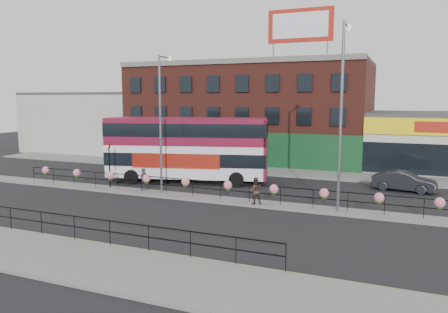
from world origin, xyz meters
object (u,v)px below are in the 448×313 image
at_px(pedestrian_b, 255,191).
at_px(lamp_column_west, 162,112).
at_px(double_decker_bus, 187,143).
at_px(car, 404,181).
at_px(lamp_column_east, 342,100).
at_px(pedestrian_a, 144,179).

bearing_deg(pedestrian_b, lamp_column_west, -38.62).
xyz_separation_m(double_decker_bus, car, (15.90, 2.97, -2.42)).
height_order(double_decker_bus, lamp_column_west, lamp_column_west).
relative_size(double_decker_bus, lamp_column_east, 1.21).
distance_m(car, pedestrian_b, 11.87).
xyz_separation_m(double_decker_bus, pedestrian_a, (-1.05, -4.62, -2.20)).
height_order(double_decker_bus, pedestrian_b, double_decker_bus).
xyz_separation_m(car, lamp_column_west, (-15.35, -7.66, 4.98)).
bearing_deg(lamp_column_east, car, 66.20).
bearing_deg(pedestrian_a, pedestrian_b, -75.58).
xyz_separation_m(car, pedestrian_a, (-16.95, -7.59, 0.23)).
bearing_deg(pedestrian_b, car, -168.08).
bearing_deg(car, pedestrian_a, 122.21).
distance_m(pedestrian_b, lamp_column_east, 7.44).
xyz_separation_m(pedestrian_a, lamp_column_east, (13.48, -0.27, 5.56)).
distance_m(car, lamp_column_east, 10.36).
distance_m(car, lamp_column_west, 17.86).
bearing_deg(pedestrian_a, car, -46.31).
xyz_separation_m(double_decker_bus, lamp_column_east, (12.43, -4.89, 3.37)).
bearing_deg(lamp_column_west, double_decker_bus, 96.65).
relative_size(pedestrian_a, lamp_column_west, 0.17).
bearing_deg(double_decker_bus, lamp_column_west, -83.35).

